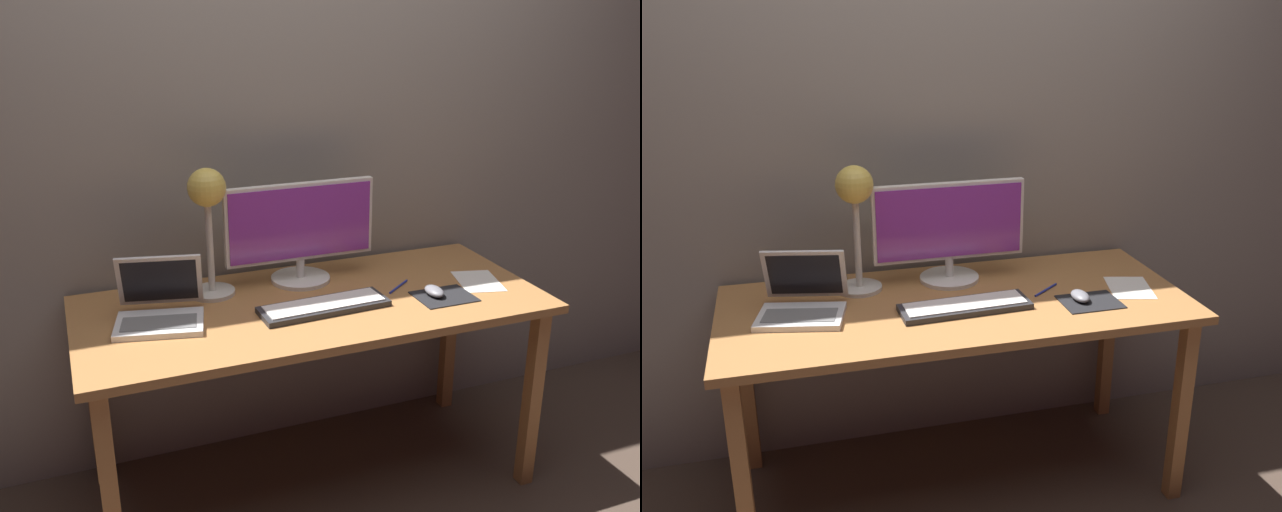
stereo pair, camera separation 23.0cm
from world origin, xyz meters
The scene contains 11 objects.
ground_plane centered at (0.00, 0.00, 0.00)m, with size 4.80×4.80×0.00m, color #47382D.
back_wall centered at (0.00, 0.40, 1.30)m, with size 4.80×0.06×2.60m, color gray.
desk centered at (0.00, 0.00, 0.66)m, with size 1.60×0.70×0.74m.
monitor centered at (0.02, 0.19, 0.94)m, with size 0.56×0.22×0.37m.
keyboard_main centered at (0.01, -0.08, 0.75)m, with size 0.45×0.16×0.03m.
laptop centered at (-0.51, 0.04, 0.80)m, with size 0.32×0.31×0.20m.
desk_lamp centered at (-0.31, 0.18, 1.06)m, with size 0.16×0.16×0.45m.
mousepad centered at (0.44, -0.13, 0.74)m, with size 0.20×0.16×0.00m, color black.
mouse centered at (0.41, -0.12, 0.76)m, with size 0.06×0.10×0.03m, color slate.
paper_sheet_near_mouse centered at (0.63, -0.05, 0.74)m, with size 0.15×0.21×0.00m, color white.
pen centered at (0.33, 0.00, 0.74)m, with size 0.01×0.01×0.14m, color #2633A5.
Camera 1 is at (-0.77, -2.07, 1.70)m, focal length 39.20 mm.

